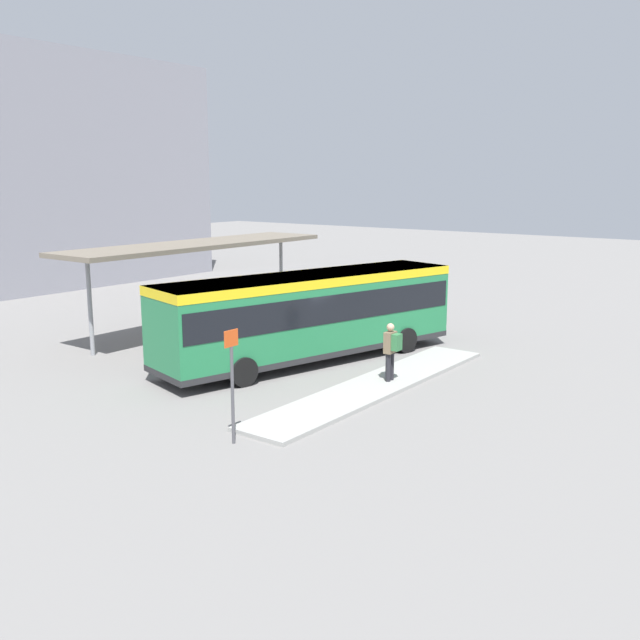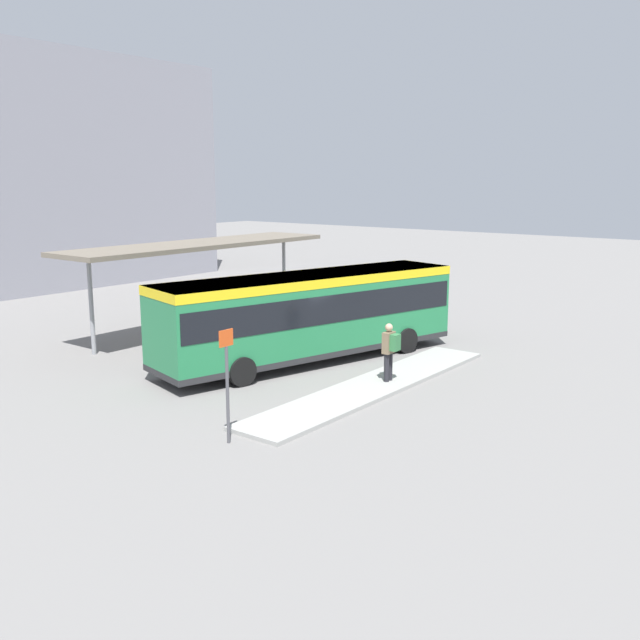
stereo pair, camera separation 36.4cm
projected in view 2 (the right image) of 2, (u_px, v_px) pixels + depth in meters
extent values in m
plane|color=slate|center=(310.00, 361.00, 24.96)|extent=(120.00, 120.00, 0.00)
cube|color=#9E9E99|center=(374.00, 386.00, 21.74)|extent=(11.06, 1.80, 0.12)
cube|color=#237A47|center=(310.00, 313.00, 24.63)|extent=(11.57, 5.25, 2.70)
cube|color=yellow|center=(310.00, 279.00, 24.39)|extent=(11.59, 5.27, 0.30)
cube|color=black|center=(310.00, 304.00, 24.57)|extent=(11.36, 5.22, 0.95)
cube|color=black|center=(425.00, 289.00, 27.94)|extent=(0.65, 2.21, 1.04)
cube|color=#28282B|center=(310.00, 348.00, 24.87)|extent=(11.58, 5.26, 0.20)
cylinder|color=black|center=(364.00, 330.00, 27.88)|extent=(0.97, 0.51, 0.93)
cylinder|color=black|center=(406.00, 340.00, 26.05)|extent=(0.97, 0.51, 0.93)
cylinder|color=black|center=(205.00, 356.00, 23.69)|extent=(0.97, 0.51, 0.93)
cylinder|color=black|center=(242.00, 371.00, 21.86)|extent=(0.97, 0.51, 0.93)
cylinder|color=#232328|center=(387.00, 368.00, 21.91)|extent=(0.17, 0.17, 0.89)
cylinder|color=#232328|center=(390.00, 366.00, 22.07)|extent=(0.17, 0.17, 0.89)
cube|color=#7A664C|center=(389.00, 343.00, 21.84)|extent=(0.45, 0.26, 0.66)
cube|color=#337542|center=(395.00, 342.00, 21.71)|extent=(0.34, 0.23, 0.50)
sphere|color=tan|center=(389.00, 327.00, 21.75)|extent=(0.24, 0.24, 0.24)
torus|color=black|center=(420.00, 309.00, 32.82)|extent=(0.17, 0.75, 0.76)
torus|color=black|center=(438.00, 312.00, 32.08)|extent=(0.17, 0.75, 0.76)
cylinder|color=orange|center=(429.00, 305.00, 32.40)|extent=(0.16, 0.80, 0.04)
cylinder|color=orange|center=(432.00, 307.00, 32.28)|extent=(0.04, 0.04, 0.37)
cube|color=black|center=(432.00, 303.00, 32.25)|extent=(0.10, 0.19, 0.04)
cylinder|color=orange|center=(422.00, 302.00, 32.68)|extent=(0.48, 0.11, 0.03)
torus|color=black|center=(403.00, 308.00, 32.98)|extent=(0.07, 0.76, 0.76)
torus|color=black|center=(422.00, 311.00, 32.34)|extent=(0.07, 0.76, 0.76)
cylinder|color=black|center=(413.00, 304.00, 32.61)|extent=(0.06, 0.80, 0.04)
cylinder|color=black|center=(416.00, 306.00, 32.51)|extent=(0.04, 0.04, 0.37)
cube|color=black|center=(416.00, 302.00, 32.47)|extent=(0.07, 0.18, 0.04)
cylinder|color=black|center=(405.00, 301.00, 32.85)|extent=(0.48, 0.04, 0.03)
torus|color=black|center=(411.00, 309.00, 32.94)|extent=(0.07, 0.69, 0.69)
torus|color=black|center=(393.00, 307.00, 33.47)|extent=(0.07, 0.69, 0.69)
cylinder|color=gold|center=(402.00, 303.00, 33.16)|extent=(0.06, 0.73, 0.04)
cylinder|color=gold|center=(399.00, 304.00, 33.27)|extent=(0.04, 0.04, 0.34)
cube|color=black|center=(399.00, 301.00, 33.23)|extent=(0.08, 0.18, 0.04)
cylinder|color=gold|center=(409.00, 303.00, 32.93)|extent=(0.48, 0.05, 0.03)
cube|color=#706656|center=(200.00, 245.00, 29.31)|extent=(12.50, 2.92, 0.18)
cylinder|color=gray|center=(91.00, 307.00, 25.56)|extent=(0.16, 0.16, 3.52)
cylinder|color=gray|center=(284.00, 275.00, 33.79)|extent=(0.16, 0.16, 3.52)
cylinder|color=#4C4C51|center=(228.00, 395.00, 16.99)|extent=(0.08, 0.08, 2.40)
cube|color=#D84C19|center=(226.00, 338.00, 16.72)|extent=(0.44, 0.03, 0.40)
cube|color=gray|center=(3.00, 172.00, 42.07)|extent=(23.64, 11.22, 13.35)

